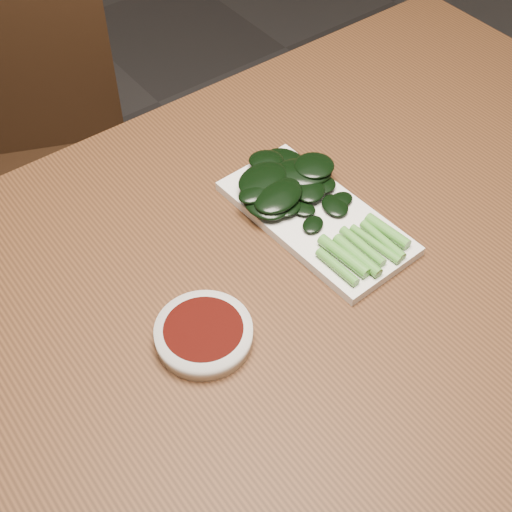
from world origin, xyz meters
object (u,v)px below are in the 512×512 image
(table, at_px, (275,308))
(chair_far, at_px, (37,162))
(serving_plate, at_px, (316,218))
(gai_lan, at_px, (299,195))
(sauce_bowl, at_px, (204,334))

(table, height_order, chair_far, chair_far)
(table, relative_size, serving_plate, 4.87)
(table, height_order, gai_lan, gai_lan)
(chair_far, height_order, serving_plate, chair_far)
(chair_far, xyz_separation_m, gai_lan, (0.17, -0.63, 0.29))
(chair_far, xyz_separation_m, serving_plate, (0.17, -0.67, 0.27))
(table, distance_m, chair_far, 0.74)
(gai_lan, bearing_deg, chair_far, 104.85)
(chair_far, xyz_separation_m, sauce_bowl, (-0.07, -0.74, 0.28))
(serving_plate, bearing_deg, chair_far, 104.39)
(chair_far, relative_size, serving_plate, 3.10)
(table, height_order, serving_plate, serving_plate)
(sauce_bowl, height_order, gai_lan, gai_lan)
(serving_plate, bearing_deg, gai_lan, 95.74)
(table, xyz_separation_m, sauce_bowl, (-0.13, -0.03, 0.08))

